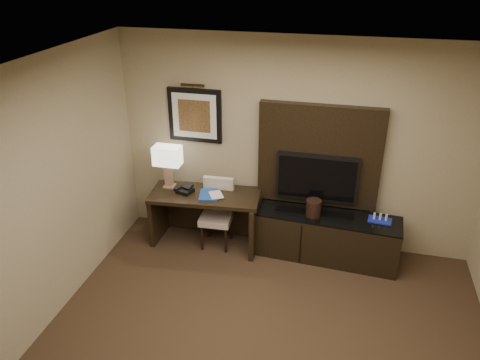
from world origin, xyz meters
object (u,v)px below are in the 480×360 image
(desk, at_px, (206,219))
(credenza, at_px, (326,236))
(minibar_tray, at_px, (380,217))
(desk_chair, at_px, (216,217))
(tv, at_px, (317,178))
(table_lamp, at_px, (168,169))
(desk_phone, at_px, (185,189))
(ice_bucket, at_px, (313,208))

(desk, bearing_deg, credenza, -2.91)
(desk, xyz_separation_m, minibar_tray, (2.18, 0.07, 0.28))
(desk_chair, bearing_deg, tv, 8.28)
(minibar_tray, bearing_deg, tv, 168.31)
(table_lamp, distance_m, minibar_tray, 2.71)
(desk, height_order, tv, tv)
(desk, distance_m, desk_chair, 0.15)
(minibar_tray, bearing_deg, credenza, -178.28)
(credenza, relative_size, desk_phone, 9.30)
(tv, xyz_separation_m, desk_chair, (-1.24, -0.24, -0.60))
(tv, relative_size, minibar_tray, 3.66)
(table_lamp, relative_size, desk_phone, 2.71)
(desk, xyz_separation_m, credenza, (1.56, 0.06, -0.07))
(credenza, xyz_separation_m, ice_bucket, (-0.18, -0.04, 0.41))
(credenza, relative_size, minibar_tray, 6.47)
(desk_chair, relative_size, ice_bucket, 3.97)
(tv, xyz_separation_m, desk_phone, (-1.64, -0.27, -0.23))
(credenza, bearing_deg, ice_bucket, -164.74)
(desk, distance_m, table_lamp, 0.82)
(tv, relative_size, ice_bucket, 4.78)
(desk, relative_size, ice_bucket, 6.67)
(tv, relative_size, desk_chair, 1.20)
(table_lamp, bearing_deg, minibar_tray, -0.04)
(desk_phone, distance_m, ice_bucket, 1.64)
(desk_chair, xyz_separation_m, desk_phone, (-0.40, -0.03, 0.38))
(table_lamp, xyz_separation_m, minibar_tray, (2.69, -0.00, -0.35))
(tv, bearing_deg, table_lamp, -175.06)
(desk_chair, height_order, minibar_tray, desk_chair)
(desk, xyz_separation_m, desk_phone, (-0.26, -0.03, 0.42))
(tv, height_order, desk_chair, tv)
(credenza, bearing_deg, minibar_tray, 5.35)
(desk_phone, relative_size, minibar_tray, 0.70)
(tv, xyz_separation_m, table_lamp, (-1.89, -0.16, -0.02))
(credenza, height_order, ice_bucket, ice_bucket)
(table_lamp, relative_size, ice_bucket, 2.46)
(desk_chair, distance_m, ice_bucket, 1.27)
(desk, bearing_deg, ice_bucket, -4.21)
(minibar_tray, bearing_deg, desk, -178.03)
(desk_chair, distance_m, desk_phone, 0.55)
(credenza, xyz_separation_m, desk_phone, (-1.82, -0.08, 0.49))
(desk_phone, bearing_deg, ice_bucket, 20.34)
(table_lamp, distance_m, desk_phone, 0.34)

